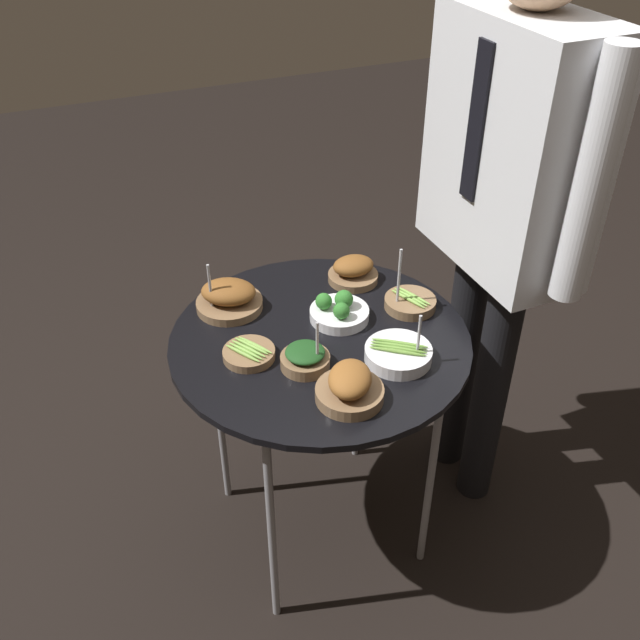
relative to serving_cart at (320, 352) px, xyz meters
name	(u,v)px	position (x,y,z in m)	size (l,w,h in m)	color
ground_plane	(320,524)	(0.00, 0.00, -0.65)	(8.00, 8.00, 0.00)	black
serving_cart	(320,352)	(0.00, 0.00, 0.00)	(0.72, 0.72, 0.69)	black
bowl_asparagus_mid_right	(249,353)	(0.01, -0.18, 0.06)	(0.12, 0.12, 0.03)	brown
bowl_broccoli_front_right	(339,311)	(-0.05, 0.07, 0.07)	(0.15, 0.15, 0.07)	silver
bowl_asparagus_center	(398,354)	(0.15, 0.13, 0.06)	(0.15, 0.15, 0.13)	silver
bowl_asparagus_front_center	(410,302)	(-0.03, 0.26, 0.06)	(0.13, 0.13, 0.17)	brown
bowl_spinach_back_right	(305,358)	(0.09, -0.07, 0.07)	(0.11, 0.11, 0.13)	brown
bowl_roast_mid_left	(229,297)	(-0.20, -0.16, 0.08)	(0.17, 0.17, 0.14)	brown
bowl_roast_far_rim	(350,387)	(0.22, -0.03, 0.08)	(0.15, 0.15, 0.08)	brown
bowl_roast_front_left	(353,271)	(-0.19, 0.18, 0.07)	(0.13, 0.13, 0.07)	brown
waiter_figure	(508,177)	(-0.02, 0.49, 0.36)	(0.59, 0.22, 1.59)	black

